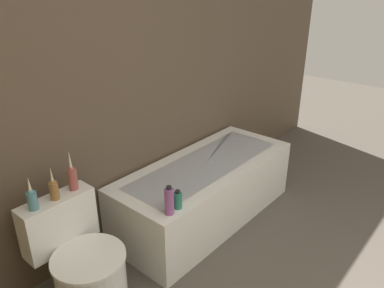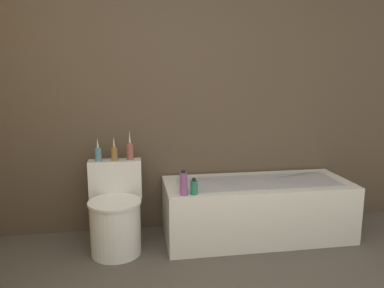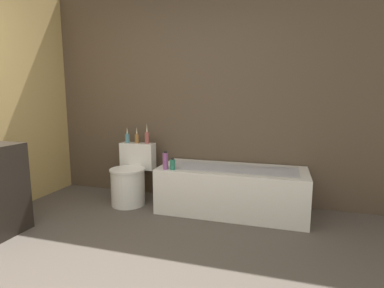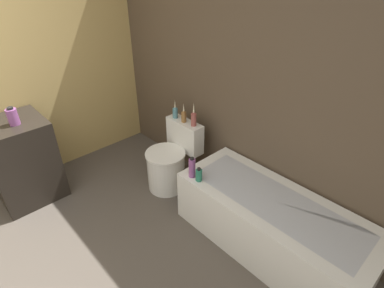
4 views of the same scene
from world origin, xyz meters
TOP-DOWN VIEW (x-y plane):
  - wall_back_tiled at (0.00, 2.39)m, footprint 6.40×0.06m
  - bathtub at (0.76, 2.01)m, footprint 1.61×0.65m
  - toilet at (-0.45, 1.94)m, footprint 0.44×0.55m
  - vase_gold at (-0.58, 2.13)m, footprint 0.06×0.06m
  - vase_silver at (-0.45, 2.14)m, footprint 0.05×0.05m
  - vase_bronze at (-0.32, 2.15)m, footprint 0.06×0.06m
  - shampoo_bottle_tall at (0.08, 1.75)m, footprint 0.06×0.06m
  - shampoo_bottle_short at (0.16, 1.76)m, footprint 0.06×0.06m

SIDE VIEW (x-z plane):
  - bathtub at x=0.76m, z-range 0.00..0.50m
  - toilet at x=-0.45m, z-range -0.06..0.65m
  - shampoo_bottle_short at x=0.16m, z-range 0.49..0.62m
  - shampoo_bottle_tall at x=0.08m, z-range 0.49..0.69m
  - vase_gold at x=-0.58m, z-range 0.67..0.87m
  - vase_silver at x=-0.45m, z-range 0.67..0.87m
  - vase_bronze at x=-0.32m, z-range 0.66..0.91m
  - wall_back_tiled at x=0.00m, z-range 0.00..2.60m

